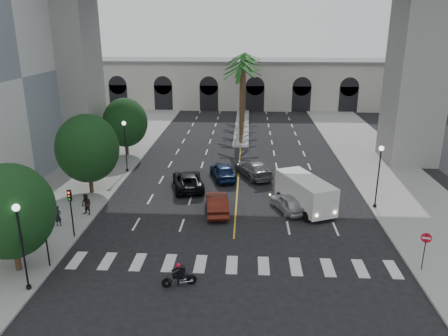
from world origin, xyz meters
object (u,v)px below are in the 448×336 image
Objects in this scene: car_a at (288,203)px; lamp_post_left_near at (21,240)px; traffic_signal_near at (45,231)px; motorcycle_rider at (180,276)px; lamp_post_right at (379,172)px; car_b at (217,203)px; car_e at (223,171)px; pedestrian_a at (58,216)px; do_not_enter_sign at (425,244)px; car_c at (188,180)px; lamp_post_left_far at (125,142)px; pedestrian_b at (86,205)px; cargo_van at (305,192)px; car_d at (254,169)px; traffic_signal_far at (71,205)px.

lamp_post_left_near is at bearing 15.64° from car_a.
traffic_signal_near reaches higher than motorcycle_rider.
traffic_signal_near is 8.73m from motorcycle_rider.
lamp_post_right reaches higher than car_b.
pedestrian_a reaches higher than car_e.
car_a is at bearing 148.26° from do_not_enter_sign.
car_e is (0.00, 8.04, 0.03)m from car_b.
motorcycle_rider is 0.36× the size of car_c.
car_a is at bearing -29.44° from lamp_post_left_far.
lamp_post_left_far is 11.05m from pedestrian_b.
cargo_van reaches higher than motorcycle_rider.
motorcycle_rider is 18.59m from car_e.
do_not_enter_sign is at bearing 107.79° from car_a.
motorcycle_rider is at bearing -150.01° from cargo_van.
traffic_signal_near is at bearing 9.65° from car_a.
car_e reaches higher than car_b.
do_not_enter_sign is at bearing -80.53° from cargo_van.
car_a is 0.63× the size of cargo_van.
motorcycle_rider is at bearing 54.29° from car_d.
pedestrian_a is (-11.59, -3.41, 0.15)m from car_b.
traffic_signal_near is 0.76× the size of car_b.
cargo_van is (4.11, -7.90, 0.66)m from car_d.
traffic_signal_near reaches higher than pedestrian_a.
lamp_post_right is at bearing 29.69° from lamp_post_left_near.
lamp_post_left_near is at bearing -65.55° from pedestrian_b.
motorcycle_rider is 1.15× the size of pedestrian_b.
pedestrian_a is (-17.32, -4.08, 0.24)m from car_a.
lamp_post_left_near reaches higher than do_not_enter_sign.
car_d reaches higher than motorcycle_rider.
car_b is 3.04× the size of pedestrian_a.
car_d is (12.80, 17.99, -1.70)m from traffic_signal_near.
traffic_signal_near is 22.96m from do_not_enter_sign.
do_not_enter_sign is (16.21, -13.45, 1.11)m from car_c.
traffic_signal_far is 2.87m from pedestrian_a.
car_b is 0.86× the size of car_d.
lamp_post_left_far reaches higher than pedestrian_a.
car_c is at bearing -31.50° from lamp_post_left_far.
cargo_van reaches higher than car_a.
car_c is at bearing 67.92° from lamp_post_left_near.
lamp_post_left_far is at bearing 96.18° from motorcycle_rider.
traffic_signal_near is 0.65× the size of car_c.
lamp_post_left_near is 0.96× the size of car_c.
traffic_signal_near is (-22.70, -10.50, -0.71)m from lamp_post_right.
do_not_enter_sign reaches higher than motorcycle_rider.
lamp_post_left_near reaches higher than car_b.
traffic_signal_far is 16.41m from car_e.
motorcycle_rider is at bearing 35.17° from car_a.
car_b is 9.47m from car_d.
pedestrian_b reaches higher than car_b.
car_d is (12.90, 20.49, -2.41)m from lamp_post_left_near.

